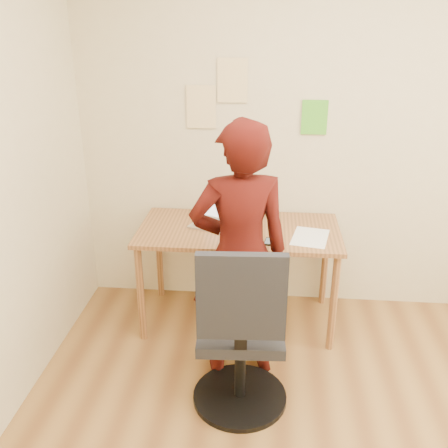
# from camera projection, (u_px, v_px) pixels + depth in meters

# --- Properties ---
(room) EXTENTS (3.58, 3.58, 2.78)m
(room) POSITION_uv_depth(u_px,v_px,m) (358.00, 228.00, 1.93)
(room) COLOR brown
(room) RESTS_ON ground
(desk) EXTENTS (1.40, 0.70, 0.74)m
(desk) POSITION_uv_depth(u_px,v_px,m) (239.00, 240.00, 3.51)
(desk) COLOR #9B6435
(desk) RESTS_ON ground
(laptop) EXTENTS (0.37, 0.35, 0.21)m
(laptop) POSITION_uv_depth(u_px,v_px,m) (216.00, 218.00, 3.54)
(laptop) COLOR #B8B7BF
(laptop) RESTS_ON desk
(paper_sheet) EXTENTS (0.29, 0.36, 0.00)m
(paper_sheet) POSITION_uv_depth(u_px,v_px,m) (310.00, 237.00, 3.34)
(paper_sheet) COLOR white
(paper_sheet) RESTS_ON desk
(phone) EXTENTS (0.07, 0.12, 0.01)m
(phone) POSITION_uv_depth(u_px,v_px,m) (269.00, 242.00, 3.27)
(phone) COLOR black
(phone) RESTS_ON desk
(wall_note_left) EXTENTS (0.21, 0.00, 0.30)m
(wall_note_left) POSITION_uv_depth(u_px,v_px,m) (201.00, 107.00, 3.54)
(wall_note_left) COLOR #EACC8C
(wall_note_left) RESTS_ON room
(wall_note_mid) EXTENTS (0.21, 0.00, 0.30)m
(wall_note_mid) POSITION_uv_depth(u_px,v_px,m) (232.00, 80.00, 3.45)
(wall_note_mid) COLOR #EACC8C
(wall_note_mid) RESTS_ON room
(wall_note_right) EXTENTS (0.18, 0.00, 0.24)m
(wall_note_right) POSITION_uv_depth(u_px,v_px,m) (314.00, 117.00, 3.49)
(wall_note_right) COLOR #51B729
(wall_note_right) RESTS_ON room
(office_chair) EXTENTS (0.55, 0.55, 1.07)m
(office_chair) POSITION_uv_depth(u_px,v_px,m) (241.00, 342.00, 2.74)
(office_chair) COLOR black
(office_chair) RESTS_ON ground
(person) EXTENTS (0.67, 0.52, 1.62)m
(person) POSITION_uv_depth(u_px,v_px,m) (240.00, 255.00, 2.94)
(person) COLOR #380B07
(person) RESTS_ON ground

